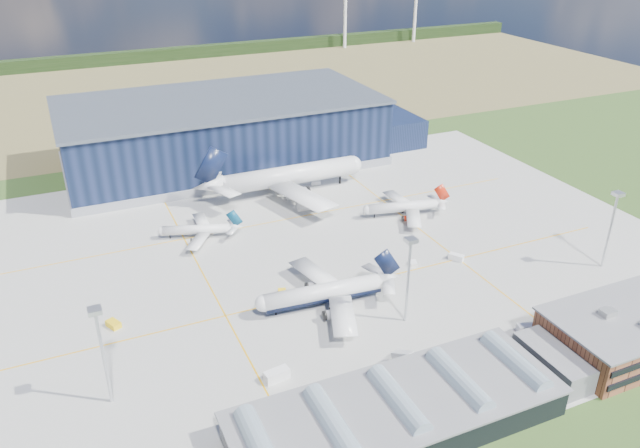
{
  "coord_description": "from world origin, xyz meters",
  "views": [
    {
      "loc": [
        -61.02,
        -137.49,
        90.13
      ],
      "look_at": [
        5.85,
        12.3,
        8.25
      ],
      "focal_mm": 35.0,
      "sensor_mm": 36.0,
      "label": 1
    }
  ],
  "objects_px": {
    "gse_van_b": "(456,257)",
    "hangar": "(229,133)",
    "airliner_red": "(403,202)",
    "gse_van_a": "(277,375)",
    "airstair": "(404,364)",
    "car_a": "(530,334)",
    "gse_tug_a": "(113,324)",
    "gse_van_c": "(526,328)",
    "airliner_navy": "(323,284)",
    "gse_tug_b": "(282,293)",
    "gse_cart_a": "(413,263)",
    "gse_tug_c": "(271,186)",
    "car_b": "(539,333)",
    "airliner_widebody": "(289,166)",
    "airliner_regional": "(196,225)",
    "light_mast_center": "(409,267)",
    "light_mast_west": "(100,341)",
    "gse_cart_b": "(316,182)",
    "light_mast_east": "(613,218)"
  },
  "relations": [
    {
      "from": "gse_van_b",
      "to": "hangar",
      "type": "bearing_deg",
      "value": 73.36
    },
    {
      "from": "airliner_red",
      "to": "gse_van_a",
      "type": "xyz_separation_m",
      "value": [
        -66.72,
        -59.52,
        -3.8
      ]
    },
    {
      "from": "airstair",
      "to": "car_a",
      "type": "relative_size",
      "value": 1.66
    },
    {
      "from": "gse_tug_a",
      "to": "airstair",
      "type": "bearing_deg",
      "value": -63.34
    },
    {
      "from": "gse_van_c",
      "to": "hangar",
      "type": "bearing_deg",
      "value": 30.95
    },
    {
      "from": "airliner_navy",
      "to": "gse_van_a",
      "type": "distance_m",
      "value": 30.45
    },
    {
      "from": "airliner_navy",
      "to": "gse_tug_b",
      "type": "bearing_deg",
      "value": -44.55
    },
    {
      "from": "gse_van_c",
      "to": "gse_cart_a",
      "type": "bearing_deg",
      "value": 30.11
    },
    {
      "from": "gse_van_b",
      "to": "gse_tug_c",
      "type": "distance_m",
      "value": 78.49
    },
    {
      "from": "car_a",
      "to": "car_b",
      "type": "distance_m",
      "value": 2.32
    },
    {
      "from": "airliner_widebody",
      "to": "gse_tug_c",
      "type": "xyz_separation_m",
      "value": [
        -4.83,
        7.0,
        -9.74
      ]
    },
    {
      "from": "gse_tug_b",
      "to": "airliner_navy",
      "type": "bearing_deg",
      "value": -32.84
    },
    {
      "from": "gse_tug_c",
      "to": "airliner_regional",
      "type": "bearing_deg",
      "value": -144.36
    },
    {
      "from": "airliner_widebody",
      "to": "airliner_regional",
      "type": "height_order",
      "value": "airliner_widebody"
    },
    {
      "from": "hangar",
      "to": "car_a",
      "type": "height_order",
      "value": "hangar"
    },
    {
      "from": "hangar",
      "to": "light_mast_center",
      "type": "bearing_deg",
      "value": -86.7
    },
    {
      "from": "airliner_widebody",
      "to": "gse_van_b",
      "type": "xyz_separation_m",
      "value": [
        25.97,
        -65.19,
        -9.41
      ]
    },
    {
      "from": "car_a",
      "to": "light_mast_center",
      "type": "bearing_deg",
      "value": 71.29
    },
    {
      "from": "gse_van_b",
      "to": "car_a",
      "type": "xyz_separation_m",
      "value": [
        -5.13,
        -37.24,
        -0.39
      ]
    },
    {
      "from": "light_mast_west",
      "to": "light_mast_center",
      "type": "xyz_separation_m",
      "value": [
        70.0,
        0.0,
        0.0
      ]
    },
    {
      "from": "light_mast_center",
      "to": "car_b",
      "type": "bearing_deg",
      "value": -34.54
    },
    {
      "from": "airliner_widebody",
      "to": "gse_van_a",
      "type": "bearing_deg",
      "value": -113.05
    },
    {
      "from": "gse_cart_b",
      "to": "car_b",
      "type": "distance_m",
      "value": 106.82
    },
    {
      "from": "airliner_red",
      "to": "gse_tug_b",
      "type": "height_order",
      "value": "airliner_red"
    },
    {
      "from": "gse_tug_a",
      "to": "airliner_widebody",
      "type": "bearing_deg",
      "value": 14.01
    },
    {
      "from": "gse_tug_a",
      "to": "car_b",
      "type": "distance_m",
      "value": 102.51
    },
    {
      "from": "gse_tug_b",
      "to": "gse_van_a",
      "type": "height_order",
      "value": "gse_van_a"
    },
    {
      "from": "light_mast_center",
      "to": "gse_tug_c",
      "type": "bearing_deg",
      "value": 91.1
    },
    {
      "from": "airliner_navy",
      "to": "car_a",
      "type": "xyz_separation_m",
      "value": [
        39.77,
        -31.58,
        -5.95
      ]
    },
    {
      "from": "car_a",
      "to": "airliner_red",
      "type": "bearing_deg",
      "value": 12.27
    },
    {
      "from": "light_mast_east",
      "to": "light_mast_west",
      "type": "bearing_deg",
      "value": 180.0
    },
    {
      "from": "gse_tug_a",
      "to": "gse_van_c",
      "type": "distance_m",
      "value": 99.74
    },
    {
      "from": "light_mast_west",
      "to": "gse_cart_a",
      "type": "relative_size",
      "value": 8.1
    },
    {
      "from": "gse_cart_a",
      "to": "gse_van_b",
      "type": "height_order",
      "value": "gse_van_b"
    },
    {
      "from": "airliner_red",
      "to": "airliner_widebody",
      "type": "xyz_separation_m",
      "value": [
        -27.06,
        33.0,
        5.38
      ]
    },
    {
      "from": "airliner_widebody",
      "to": "gse_van_a",
      "type": "xyz_separation_m",
      "value": [
        -39.65,
        -92.52,
        -9.17
      ]
    },
    {
      "from": "gse_tug_a",
      "to": "gse_cart_b",
      "type": "height_order",
      "value": "gse_tug_a"
    },
    {
      "from": "airliner_regional",
      "to": "gse_tug_c",
      "type": "relative_size",
      "value": 9.2
    },
    {
      "from": "light_mast_west",
      "to": "airstair",
      "type": "bearing_deg",
      "value": -14.93
    },
    {
      "from": "airliner_navy",
      "to": "gse_cart_b",
      "type": "xyz_separation_m",
      "value": [
        30.54,
        74.05,
        -5.79
      ]
    },
    {
      "from": "light_mast_center",
      "to": "light_mast_east",
      "type": "distance_m",
      "value": 65.0
    },
    {
      "from": "gse_tug_c",
      "to": "gse_cart_b",
      "type": "distance_m",
      "value": 16.87
    },
    {
      "from": "airliner_widebody",
      "to": "car_a",
      "type": "xyz_separation_m",
      "value": [
        20.83,
        -102.43,
        -9.8
      ]
    },
    {
      "from": "airliner_regional",
      "to": "car_b",
      "type": "distance_m",
      "value": 103.16
    },
    {
      "from": "light_mast_west",
      "to": "gse_van_b",
      "type": "distance_m",
      "value": 102.03
    },
    {
      "from": "gse_tug_c",
      "to": "car_a",
      "type": "relative_size",
      "value": 0.86
    },
    {
      "from": "light_mast_east",
      "to": "gse_van_a",
      "type": "height_order",
      "value": "light_mast_east"
    },
    {
      "from": "airliner_red",
      "to": "airliner_widebody",
      "type": "relative_size",
      "value": 0.48
    },
    {
      "from": "airstair",
      "to": "light_mast_center",
      "type": "bearing_deg",
      "value": 46.73
    },
    {
      "from": "airstair",
      "to": "gse_van_c",
      "type": "bearing_deg",
      "value": -11.3
    }
  ]
}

